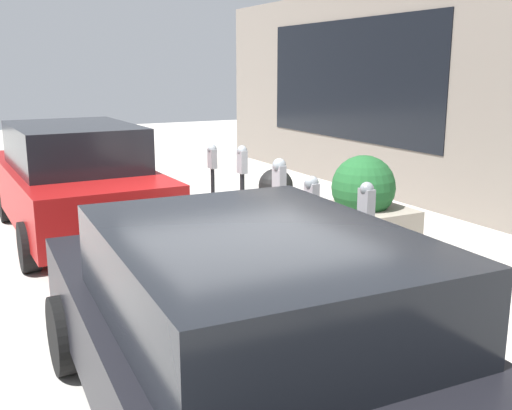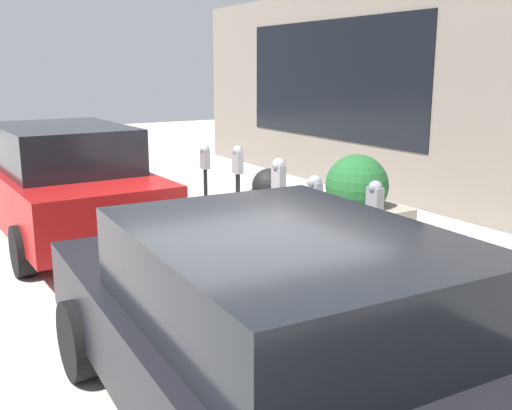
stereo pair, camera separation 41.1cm
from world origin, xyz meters
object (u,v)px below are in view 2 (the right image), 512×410
Objects in this scene: planter_box at (356,209)px; parking_meter_fourth at (238,180)px; parking_meter_nearest at (373,232)px; parking_meter_farthest at (205,173)px; parking_meter_second at (314,206)px; parked_car_middle at (63,182)px; trash_bin at (269,206)px; parking_meter_middle at (278,197)px; parked_car_front at (275,329)px.

parking_meter_fourth is at bearing 70.90° from planter_box.
parking_meter_nearest is 1.04× the size of parking_meter_farthest.
parking_meter_second is 0.97× the size of parking_meter_farthest.
parked_car_middle reaches higher than trash_bin.
parking_meter_nearest is 0.96m from parking_meter_second.
parking_meter_middle is 0.32× the size of parked_car_middle.
parking_meter_second is 1.26× the size of trash_bin.
trash_bin is at bearing -125.42° from parked_car_middle.
planter_box is at bearing -128.24° from parked_car_middle.
parked_car_middle reaches higher than planter_box.
parking_meter_middle is 3.20m from parked_car_front.
parking_meter_nearest is 0.99× the size of parking_meter_fourth.
parked_car_front reaches higher than parking_meter_nearest.
parked_car_front reaches higher than trash_bin.
trash_bin is at bearing -65.93° from parking_meter_fourth.
trash_bin is (0.84, 0.89, -0.02)m from planter_box.
parked_car_front reaches higher than parking_meter_fourth.
parking_meter_fourth is 4.04m from parked_car_front.
parking_meter_fourth is 0.83m from parking_meter_farthest.
parked_car_front is at bearing 133.09° from planter_box.
parking_meter_farthest reaches higher than parking_meter_second.
parked_car_middle is 2.98m from trash_bin.
parked_car_middle is (1.94, 1.79, -0.17)m from parking_meter_fourth.
parking_meter_second is at bearing -1.82° from parking_meter_nearest.
trash_bin is at bearing -19.34° from parking_meter_second.
planter_box is at bearing -53.13° from parking_meter_second.
parking_meter_second is 2.57m from parking_meter_farthest.
parking_meter_middle is at bearing -31.19° from parked_car_front.
parking_meter_farthest is 0.31× the size of parked_car_middle.
parked_car_middle is (4.65, 1.71, -0.12)m from parking_meter_nearest.
parking_meter_middle is at bearing 152.25° from trash_bin.
parked_car_front is 4.30× the size of trash_bin.
planter_box is (2.16, -1.64, -0.42)m from parking_meter_nearest.
parking_meter_farthest is at bearing 0.44° from parking_meter_second.
parked_car_middle is (5.58, 0.04, 0.08)m from parked_car_front.
parking_meter_fourth is 1.37× the size of trash_bin.
planter_box is 0.29× the size of parked_car_middle.
trash_bin is (0.30, -0.67, -0.48)m from parking_meter_fourth.
parking_meter_second is 0.95× the size of parking_meter_middle.
parked_car_middle reaches higher than parking_meter_second.
parking_meter_middle is 3.42m from parked_car_middle.
parked_car_front is (-3.64, 1.75, -0.25)m from parking_meter_fourth.
parked_car_front is (-1.89, 1.70, -0.26)m from parking_meter_second.
parking_meter_nearest is at bearing 179.83° from parking_meter_farthest.
planter_box is 4.54m from parked_car_front.
parking_meter_second is at bearing 126.87° from planter_box.
parking_meter_nearest is 1.11× the size of planter_box.
parked_car_middle reaches higher than parked_car_front.
parking_meter_middle is 0.97m from parking_meter_fourth.
parking_meter_middle is 1.50m from trash_bin.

